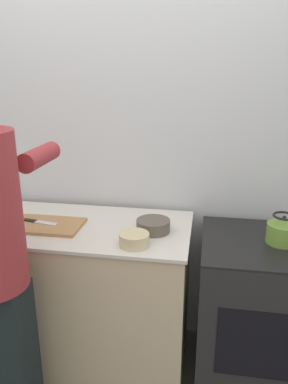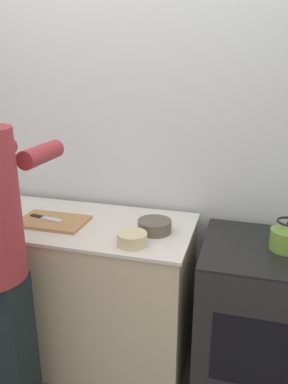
{
  "view_description": "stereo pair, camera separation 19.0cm",
  "coord_description": "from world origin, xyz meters",
  "px_view_note": "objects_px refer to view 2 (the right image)",
  "views": [
    {
      "loc": [
        0.49,
        -1.57,
        1.77
      ],
      "look_at": [
        0.19,
        0.22,
        1.17
      ],
      "focal_mm": 35.0,
      "sensor_mm": 36.0,
      "label": 1
    },
    {
      "loc": [
        0.68,
        -1.52,
        1.77
      ],
      "look_at": [
        0.19,
        0.22,
        1.17
      ],
      "focal_mm": 35.0,
      "sensor_mm": 36.0,
      "label": 2
    }
  ],
  "objects_px": {
    "oven": "(256,320)",
    "bowl_prep": "(132,239)",
    "kettle": "(287,237)",
    "knife": "(45,218)",
    "cutting_board": "(53,221)"
  },
  "relations": [
    {
      "from": "oven",
      "to": "bowl_prep",
      "type": "relative_size",
      "value": 5.83
    },
    {
      "from": "cutting_board",
      "to": "bowl_prep",
      "type": "relative_size",
      "value": 2.55
    },
    {
      "from": "knife",
      "to": "bowl_prep",
      "type": "bearing_deg",
      "value": -4.72
    },
    {
      "from": "knife",
      "to": "bowl_prep",
      "type": "xyz_separation_m",
      "value": [
        0.58,
        -0.16,
        0.01
      ]
    },
    {
      "from": "cutting_board",
      "to": "knife",
      "type": "relative_size",
      "value": 1.79
    },
    {
      "from": "oven",
      "to": "kettle",
      "type": "distance_m",
      "value": 0.52
    },
    {
      "from": "oven",
      "to": "kettle",
      "type": "xyz_separation_m",
      "value": [
        0.1,
        0.01,
        0.51
      ]
    },
    {
      "from": "knife",
      "to": "bowl_prep",
      "type": "height_order",
      "value": "bowl_prep"
    },
    {
      "from": "oven",
      "to": "bowl_prep",
      "type": "height_order",
      "value": "bowl_prep"
    },
    {
      "from": "oven",
      "to": "bowl_prep",
      "type": "xyz_separation_m",
      "value": [
        -0.65,
        -0.2,
        0.5
      ]
    },
    {
      "from": "oven",
      "to": "cutting_board",
      "type": "distance_m",
      "value": 1.27
    },
    {
      "from": "oven",
      "to": "cutting_board",
      "type": "bearing_deg",
      "value": -177.26
    },
    {
      "from": "oven",
      "to": "kettle",
      "type": "height_order",
      "value": "kettle"
    },
    {
      "from": "bowl_prep",
      "to": "kettle",
      "type": "bearing_deg",
      "value": 15.72
    },
    {
      "from": "oven",
      "to": "knife",
      "type": "xyz_separation_m",
      "value": [
        -1.23,
        -0.05,
        0.49
      ]
    }
  ]
}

